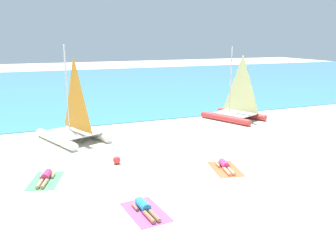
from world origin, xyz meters
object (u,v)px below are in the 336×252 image
at_px(sailboat_red, 235,109).
at_px(towel_right, 225,169).
at_px(sailboat_white, 74,126).
at_px(sunbather_middle, 145,207).
at_px(towel_left, 46,180).
at_px(towel_middle, 145,212).
at_px(beach_ball, 117,160).
at_px(sunbather_right, 225,166).
at_px(sunbather_left, 46,177).

height_order(sailboat_red, towel_right, sailboat_red).
relative_size(sailboat_white, sunbather_middle, 3.27).
bearing_deg(towel_left, towel_right, -11.99).
height_order(sunbather_middle, towel_right, sunbather_middle).
bearing_deg(towel_right, towel_middle, -151.79).
bearing_deg(sailboat_red, towel_left, -177.70).
relative_size(sailboat_red, beach_ball, 14.15).
relative_size(towel_middle, sunbather_middle, 1.21).
bearing_deg(towel_right, towel_left, 168.01).
bearing_deg(towel_right, sailboat_white, 128.37).
xyz_separation_m(towel_middle, sunbather_right, (4.38, 2.41, 0.13)).
bearing_deg(beach_ball, sunbather_middle, -92.53).
bearing_deg(sailboat_red, towel_right, -148.78).
xyz_separation_m(sailboat_white, towel_left, (-1.80, -5.32, -0.76)).
bearing_deg(sailboat_white, sailboat_red, -16.82).
bearing_deg(sailboat_white, towel_right, -73.56).
distance_m(sailboat_white, sunbather_middle, 9.21).
bearing_deg(towel_right, beach_ball, 150.58).
xyz_separation_m(sailboat_red, sunbather_middle, (-9.77, -10.10, -0.60)).
height_order(sailboat_red, sailboat_white, sailboat_white).
relative_size(towel_middle, sunbather_right, 1.22).
bearing_deg(towel_left, beach_ball, 14.88).
xyz_separation_m(sailboat_red, towel_middle, (-9.77, -10.17, -0.73)).
distance_m(sunbather_left, towel_middle, 4.86).
distance_m(sailboat_red, towel_right, 9.54).
bearing_deg(sunbather_right, towel_middle, -139.47).
height_order(sailboat_white, towel_right, sailboat_white).
height_order(towel_left, sunbather_left, sunbather_left).
height_order(sunbather_right, beach_ball, beach_ball).
height_order(sailboat_red, sunbather_middle, sailboat_red).
height_order(sailboat_white, towel_middle, sailboat_white).
bearing_deg(beach_ball, sailboat_white, 105.63).
relative_size(sailboat_red, towel_middle, 2.59).
distance_m(sunbather_middle, beach_ball, 4.63).
height_order(sunbather_left, sunbather_middle, same).
relative_size(sailboat_red, sailboat_white, 0.96).
xyz_separation_m(towel_right, beach_ball, (-4.17, 2.35, 0.17)).
relative_size(sunbather_left, towel_middle, 0.81).
distance_m(towel_middle, beach_ball, 4.70).
distance_m(sailboat_white, sunbather_left, 5.59).
relative_size(sunbather_middle, sunbather_right, 1.00).
distance_m(sailboat_white, sunbather_right, 8.72).
xyz_separation_m(sailboat_red, sunbather_left, (-12.61, -6.22, -0.60)).
bearing_deg(sunbather_left, sailboat_red, 43.38).
bearing_deg(sunbather_left, sunbather_middle, -36.65).
height_order(sailboat_white, sunbather_right, sailboat_white).
bearing_deg(sunbather_middle, beach_ball, 81.68).
xyz_separation_m(sunbather_middle, sunbather_right, (4.39, 2.34, 0.00)).
bearing_deg(towel_right, sunbather_left, 167.49).
xyz_separation_m(sailboat_red, towel_right, (-5.40, -7.82, -0.73)).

